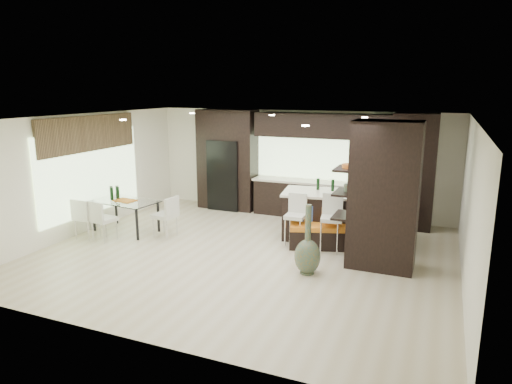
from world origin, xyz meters
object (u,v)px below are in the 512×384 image
at_px(kitchen_island, 340,216).
at_px(bench, 320,236).
at_px(chair_near, 104,222).
at_px(chair_far, 87,220).
at_px(stool_left, 295,226).
at_px(floor_vase, 308,240).
at_px(stool_mid, 331,229).
at_px(chair_end, 165,218).
at_px(dining_table, 126,216).
at_px(stool_right, 370,234).

xyz_separation_m(kitchen_island, bench, (-0.25, -0.72, -0.28)).
relative_size(chair_near, chair_far, 1.00).
xyz_separation_m(stool_left, floor_vase, (0.65, -1.31, 0.19)).
xyz_separation_m(stool_mid, chair_end, (-3.64, -0.50, -0.04)).
xyz_separation_m(stool_mid, bench, (-0.25, 0.12, -0.23)).
bearing_deg(stool_left, chair_far, -166.04).
bearing_deg(chair_near, stool_mid, 23.71).
relative_size(kitchen_island, chair_end, 2.94).
bearing_deg(bench, dining_table, 170.08).
distance_m(stool_left, bench, 0.57).
bearing_deg(stool_right, floor_vase, -122.80).
relative_size(floor_vase, chair_end, 1.49).
height_order(kitchen_island, stool_mid, kitchen_island).
relative_size(stool_mid, stool_right, 1.05).
bearing_deg(dining_table, floor_vase, -2.83).
distance_m(stool_left, chair_end, 2.91).
bearing_deg(chair_far, chair_end, 25.50).
bearing_deg(bench, floor_vase, -102.68).
xyz_separation_m(bench, chair_end, (-3.39, -0.63, 0.18)).
relative_size(stool_left, floor_vase, 0.70).
bearing_deg(dining_table, stool_left, 14.41).
distance_m(chair_near, chair_end, 1.29).
bearing_deg(bench, kitchen_island, 53.00).
relative_size(stool_right, chair_near, 1.07).
height_order(kitchen_island, dining_table, kitchen_island).
xyz_separation_m(stool_right, bench, (-1.02, 0.11, -0.20)).
bearing_deg(stool_right, chair_far, -166.68).
height_order(chair_near, chair_end, chair_end).
height_order(kitchen_island, bench, kitchen_island).
height_order(bench, floor_vase, floor_vase).
relative_size(stool_right, chair_end, 1.05).
relative_size(floor_vase, chair_far, 1.53).
distance_m(bench, floor_vase, 1.48).
height_order(stool_mid, chair_far, stool_mid).
relative_size(stool_mid, dining_table, 0.63).
xyz_separation_m(dining_table, chair_far, (-0.47, -0.73, 0.05)).
bearing_deg(dining_table, stool_mid, 13.07).
relative_size(dining_table, chair_near, 1.81).
bearing_deg(stool_right, stool_left, -178.52).
bearing_deg(bench, chair_far, 177.47).
distance_m(stool_left, floor_vase, 1.47).
relative_size(stool_mid, chair_far, 1.13).
distance_m(dining_table, chair_far, 0.87).
distance_m(bench, chair_far, 5.11).
distance_m(dining_table, chair_end, 1.07).
relative_size(stool_mid, bench, 0.73).
xyz_separation_m(stool_right, floor_vase, (-0.89, -1.30, 0.19)).
bearing_deg(bench, chair_end, 172.56).
height_order(bench, chair_far, chair_far).
xyz_separation_m(stool_mid, dining_table, (-4.70, -0.50, -0.11)).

